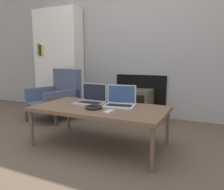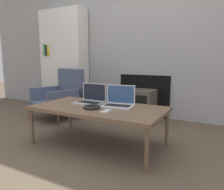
{
  "view_description": "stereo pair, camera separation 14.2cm",
  "coord_description": "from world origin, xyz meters",
  "views": [
    {
      "loc": [
        1.06,
        -1.61,
        0.92
      ],
      "look_at": [
        0.0,
        0.67,
        0.5
      ],
      "focal_mm": 35.0,
      "sensor_mm": 36.0,
      "label": 1
    },
    {
      "loc": [
        1.19,
        -1.54,
        0.92
      ],
      "look_at": [
        0.0,
        0.67,
        0.5
      ],
      "focal_mm": 35.0,
      "sensor_mm": 36.0,
      "label": 2
    }
  ],
  "objects": [
    {
      "name": "headphones",
      "position": [
        -0.02,
        0.26,
        0.44
      ],
      "size": [
        0.17,
        0.17,
        0.03
      ],
      "color": "black",
      "rests_on": "table"
    },
    {
      "name": "bookshelf",
      "position": [
        -1.5,
        1.6,
        0.89
      ],
      "size": [
        0.88,
        0.32,
        1.79
      ],
      "color": "silver",
      "rests_on": "ground_plane"
    },
    {
      "name": "laptop_left",
      "position": [
        -0.18,
        0.49,
        0.47
      ],
      "size": [
        0.32,
        0.24,
        0.22
      ],
      "rotation": [
        0.0,
        0.0,
        -0.02
      ],
      "color": "#B2B2B7",
      "rests_on": "table"
    },
    {
      "name": "table",
      "position": [
        0.0,
        0.37,
        0.39
      ],
      "size": [
        1.38,
        0.72,
        0.42
      ],
      "color": "brown",
      "rests_on": "ground_plane"
    },
    {
      "name": "wall_back",
      "position": [
        -0.0,
        1.8,
        1.29
      ],
      "size": [
        7.0,
        0.08,
        2.6
      ],
      "color": "#999999",
      "rests_on": "ground_plane"
    },
    {
      "name": "phone",
      "position": [
        0.18,
        0.22,
        0.43
      ],
      "size": [
        0.06,
        0.13,
        0.01
      ],
      "color": "silver",
      "rests_on": "table"
    },
    {
      "name": "laptop_right",
      "position": [
        0.17,
        0.49,
        0.47
      ],
      "size": [
        0.35,
        0.27,
        0.22
      ],
      "rotation": [
        0.0,
        0.0,
        0.14
      ],
      "color": "silver",
      "rests_on": "table"
    },
    {
      "name": "tv",
      "position": [
        -0.0,
        1.55,
        0.23
      ],
      "size": [
        0.46,
        0.41,
        0.46
      ],
      "color": "#4C473D",
      "rests_on": "ground_plane"
    },
    {
      "name": "armchair",
      "position": [
        -1.12,
        1.08,
        0.37
      ],
      "size": [
        0.83,
        0.82,
        0.76
      ],
      "rotation": [
        0.0,
        0.0,
        -0.35
      ],
      "color": "#47516B",
      "rests_on": "ground_plane"
    },
    {
      "name": "ground_plane",
      "position": [
        0.0,
        0.0,
        0.0
      ],
      "size": [
        14.0,
        14.0,
        0.0
      ],
      "primitive_type": "plane",
      "color": "brown"
    }
  ]
}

